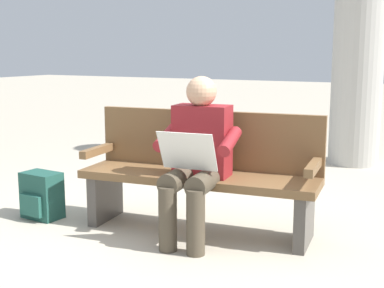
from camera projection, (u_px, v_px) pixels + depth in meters
name	position (u px, v px, depth m)	size (l,w,h in m)	color
ground_plane	(198.00, 231.00, 4.04)	(40.00, 40.00, 0.00)	#B7AD99
bench_near	(201.00, 170.00, 4.02)	(1.84, 0.69, 0.90)	brown
person_seated	(197.00, 154.00, 3.76)	(0.60, 0.60, 1.18)	maroon
backpack	(41.00, 196.00, 4.33)	(0.33, 0.26, 0.38)	#1E4C42
support_pillar	(361.00, 2.00, 6.14)	(0.59, 0.59, 3.83)	#B2AFA8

